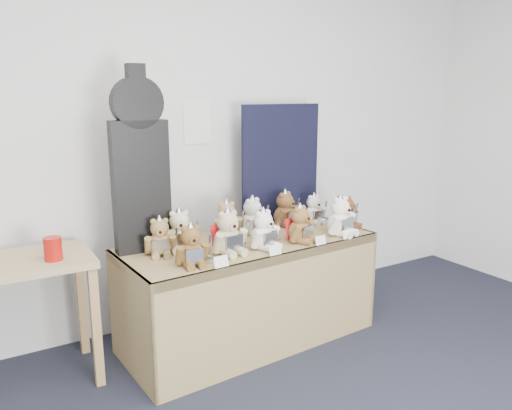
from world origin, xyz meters
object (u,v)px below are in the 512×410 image
teddy_front_left (228,234)px  teddy_front_far_right (341,218)px  teddy_front_centre (264,231)px  teddy_back_centre_left (227,221)px  red_cup (53,249)px  guitar_case (140,163)px  teddy_back_centre_right (253,218)px  teddy_back_far_left (160,238)px  teddy_back_left (180,232)px  teddy_back_end (314,210)px  side_table (7,283)px  teddy_front_end (347,214)px  display_table (255,266)px  teddy_back_right (286,211)px  teddy_front_far_left (192,247)px  teddy_front_right (300,226)px

teddy_front_left → teddy_front_far_right: (0.85, -0.04, -0.00)m
teddy_front_centre → teddy_back_centre_left: teddy_front_centre is taller
red_cup → teddy_front_centre: teddy_front_centre is taller
teddy_front_centre → guitar_case: bearing=137.8°
teddy_back_centre_left → teddy_back_centre_right: bearing=-1.0°
teddy_back_far_left → teddy_back_left: bearing=29.8°
teddy_back_centre_left → teddy_back_end: teddy_back_centre_left is taller
side_table → teddy_back_far_left: size_ratio=3.53×
teddy_front_far_right → teddy_front_end: 0.19m
display_table → teddy_back_end: size_ratio=7.01×
teddy_back_far_left → side_table: bearing=-174.8°
teddy_back_right → teddy_front_far_left: bearing=-177.3°
red_cup → teddy_back_far_left: bearing=-5.6°
teddy_front_right → teddy_back_left: 0.79m
teddy_back_end → teddy_back_far_left: 1.27m
teddy_front_far_right → teddy_front_end: size_ratio=1.17×
teddy_front_end → teddy_back_centre_right: bearing=137.5°
side_table → teddy_front_right: (1.72, -0.38, 0.18)m
guitar_case → teddy_back_far_left: guitar_case is taller
teddy_front_far_right → red_cup: bearing=156.3°
teddy_back_left → teddy_back_right: bearing=21.8°
teddy_back_centre_right → teddy_front_centre: bearing=-125.7°
teddy_front_left → teddy_back_right: teddy_front_left is taller
teddy_back_centre_left → teddy_back_right: size_ratio=0.95×
guitar_case → teddy_front_left: 0.69m
teddy_back_end → teddy_front_end: bearing=-69.2°
teddy_front_far_left → teddy_front_centre: bearing=12.5°
guitar_case → teddy_back_left: guitar_case is taller
red_cup → teddy_front_centre: size_ratio=0.46×
teddy_front_end → teddy_front_right: bearing=167.3°
teddy_back_far_left → teddy_front_far_right: bearing=6.2°
teddy_front_left → teddy_front_far_right: 0.85m
teddy_front_far_right → teddy_back_left: (-1.08, 0.26, -0.01)m
display_table → red_cup: (-1.21, 0.15, 0.28)m
teddy_back_left → teddy_back_end: 1.12m
teddy_front_left → teddy_front_right: 0.52m
display_table → guitar_case: bearing=157.2°
teddy_back_end → red_cup: bearing=177.7°
side_table → teddy_back_centre_left: size_ratio=3.30×
teddy_back_centre_left → teddy_back_centre_right: 0.19m
red_cup → teddy_front_end: (1.97, -0.17, -0.02)m
guitar_case → teddy_front_far_left: size_ratio=4.18×
teddy_front_far_left → teddy_front_end: (1.29, 0.15, -0.00)m
teddy_back_centre_left → teddy_front_centre: bearing=-67.2°
teddy_front_far_left → teddy_back_right: size_ratio=0.91×
red_cup → teddy_front_centre: (1.21, -0.27, -0.01)m
red_cup → teddy_front_far_left: size_ratio=0.49×
side_table → teddy_back_far_left: bearing=-9.9°
teddy_front_far_left → teddy_front_left: (0.28, 0.08, 0.02)m
teddy_back_left → teddy_back_centre_left: size_ratio=1.03×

